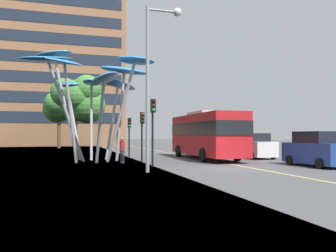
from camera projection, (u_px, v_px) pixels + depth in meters
ground at (217, 170)px, 19.10m from camera, size 120.00×240.00×0.10m
red_bus at (206, 133)px, 27.18m from camera, size 3.01×10.37×3.65m
leaf_sculpture at (94, 79)px, 25.08m from camera, size 9.07×10.40×8.12m
traffic_light_kerb_near at (153, 118)px, 20.75m from camera, size 0.28×0.42×3.99m
traffic_light_kerb_far at (142, 126)px, 24.38m from camera, size 0.28×0.42×3.44m
traffic_light_island_mid at (129, 129)px, 29.54m from camera, size 0.28×0.42×3.28m
traffic_light_opposite at (117, 128)px, 33.59m from camera, size 0.28×0.42×3.51m
car_parked_near at (316, 150)px, 20.83m from camera, size 2.00×4.35×2.08m
car_parked_mid at (254, 146)px, 27.96m from camera, size 2.01×4.14×1.99m
street_lamp at (155, 67)px, 17.77m from camera, size 1.89×0.44×8.44m
tree_pavement_near at (80, 98)px, 35.61m from camera, size 5.47×4.67×7.86m
tree_pavement_far at (60, 107)px, 48.37m from camera, size 4.95×5.41×7.92m
pedestrian at (122, 150)px, 23.15m from camera, size 0.34×0.34×1.71m
backdrop_building at (47, 74)px, 61.90m from camera, size 25.66×14.90×25.07m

